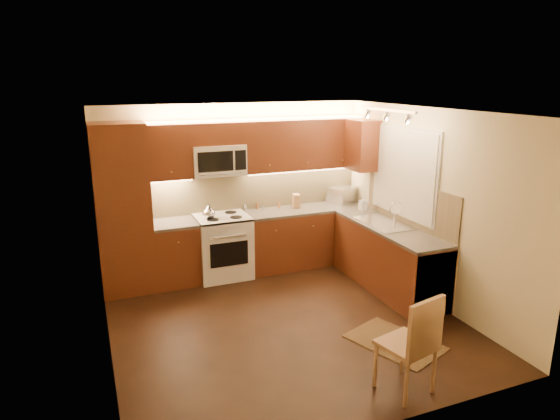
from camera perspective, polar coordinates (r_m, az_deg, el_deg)
name	(u,v)px	position (r m, az deg, el deg)	size (l,w,h in m)	color
floor	(285,322)	(6.10, 0.64, -12.84)	(4.00, 4.00, 0.01)	black
ceiling	(286,112)	(5.40, 0.72, 11.31)	(4.00, 4.00, 0.01)	beige
wall_back	(235,188)	(7.45, -5.25, 2.60)	(4.00, 0.01, 2.50)	beige
wall_front	(384,291)	(3.96, 12.00, -9.20)	(4.00, 0.01, 2.50)	beige
wall_left	(100,244)	(5.22, -20.07, -3.77)	(0.01, 4.00, 2.50)	beige
wall_right	(429,206)	(6.62, 16.87, 0.41)	(0.01, 4.00, 2.50)	beige
pantry	(123,209)	(6.90, -17.72, 0.06)	(0.70, 0.60, 2.30)	#4C2110
base_cab_back_left	(176,254)	(7.18, -12.00, -4.98)	(0.62, 0.60, 0.86)	#4C2110
counter_back_left	(174,224)	(7.04, -12.20, -1.54)	(0.62, 0.60, 0.04)	#393734
base_cab_back_right	(305,237)	(7.75, 2.93, -3.15)	(1.92, 0.60, 0.86)	#4C2110
counter_back_right	(306,209)	(7.62, 2.98, 0.07)	(1.92, 0.60, 0.04)	#393734
base_cab_right	(388,259)	(7.00, 12.39, -5.55)	(0.60, 2.00, 0.86)	#4C2110
counter_right	(390,228)	(6.85, 12.60, -2.02)	(0.60, 2.00, 0.04)	#393734
dishwasher	(420,277)	(6.48, 15.87, -7.51)	(0.58, 0.60, 0.84)	silver
backsplash_back	(257,189)	(7.55, -2.68, 2.43)	(3.30, 0.02, 0.60)	tan
backsplash_right	(409,203)	(6.93, 14.73, 0.79)	(0.02, 2.00, 0.60)	tan
upper_cab_back_left	(168,152)	(6.95, -12.84, 6.62)	(0.62, 0.35, 0.75)	#4C2110
upper_cab_back_right	(303,144)	(7.54, 2.68, 7.62)	(1.92, 0.35, 0.75)	#4C2110
upper_cab_bridge	(217,133)	(7.06, -7.36, 8.81)	(0.76, 0.35, 0.31)	#4C2110
upper_cab_right_corner	(362,145)	(7.53, 9.53, 7.43)	(0.35, 0.50, 0.75)	#4C2110
stove	(223,246)	(7.28, -6.62, -4.20)	(0.76, 0.65, 0.92)	silver
microwave	(218,160)	(7.10, -7.22, 5.79)	(0.76, 0.38, 0.44)	silver
window_frame	(404,172)	(6.96, 14.19, 4.26)	(0.03, 1.44, 1.24)	silver
window_blinds	(403,172)	(6.95, 14.05, 4.25)	(0.02, 1.36, 1.16)	silver
sink	(384,218)	(6.95, 11.95, -0.94)	(0.52, 0.86, 0.15)	silver
faucet	(395,212)	(7.03, 13.20, -0.20)	(0.20, 0.04, 0.30)	silver
track_light_bar	(387,110)	(6.49, 12.29, 11.27)	(0.04, 1.20, 0.03)	silver
kettle	(209,212)	(7.01, -8.25, -0.19)	(0.18, 0.18, 0.21)	silver
toaster_oven	(342,195)	(7.99, 7.22, 1.78)	(0.43, 0.32, 0.26)	silver
knife_block	(296,201)	(7.62, 1.89, 1.06)	(0.10, 0.15, 0.21)	#AD814E
spice_jar_a	(245,207)	(7.50, -4.04, 0.36)	(0.05, 0.05, 0.10)	silver
spice_jar_b	(257,206)	(7.56, -2.64, 0.49)	(0.04, 0.04, 0.10)	brown
spice_jar_c	(263,208)	(7.47, -2.01, 0.27)	(0.05, 0.05, 0.09)	silver
spice_jar_d	(279,205)	(7.59, -0.11, 0.56)	(0.04, 0.04, 0.10)	#9C5A2E
soap_bottle	(363,203)	(7.57, 9.59, 0.78)	(0.10, 0.10, 0.22)	silver
rug	(395,342)	(5.81, 13.14, -14.68)	(0.66, 0.99, 0.01)	black
dining_chair	(406,342)	(4.84, 14.42, -14.60)	(0.44, 0.44, 0.99)	#AD814E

